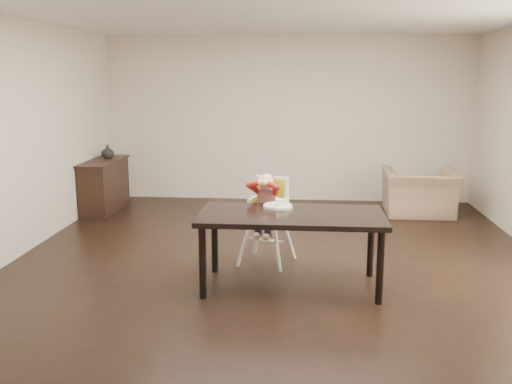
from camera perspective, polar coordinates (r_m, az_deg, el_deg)
ground at (r=6.30m, az=2.10°, el=-7.56°), size 7.00×7.00×0.00m
room_walls at (r=5.96m, az=2.23°, el=9.54°), size 6.02×7.02×2.71m
dining_table at (r=5.58m, az=3.57°, el=-2.95°), size 1.80×0.90×0.75m
high_chair at (r=6.30m, az=1.18°, el=-0.80°), size 0.53×0.53×1.01m
plate at (r=5.80m, az=2.27°, el=-1.26°), size 0.31×0.31×0.08m
armchair at (r=8.84m, az=16.09°, el=0.66°), size 1.06×0.70×0.91m
sideboard at (r=9.10m, az=-14.90°, el=0.65°), size 0.44×1.26×0.79m
vase at (r=9.23m, az=-14.61°, el=3.91°), size 0.26×0.27×0.20m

